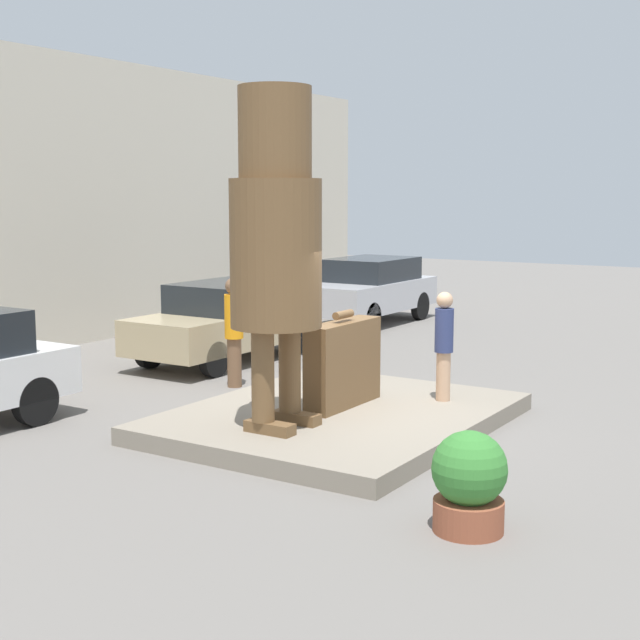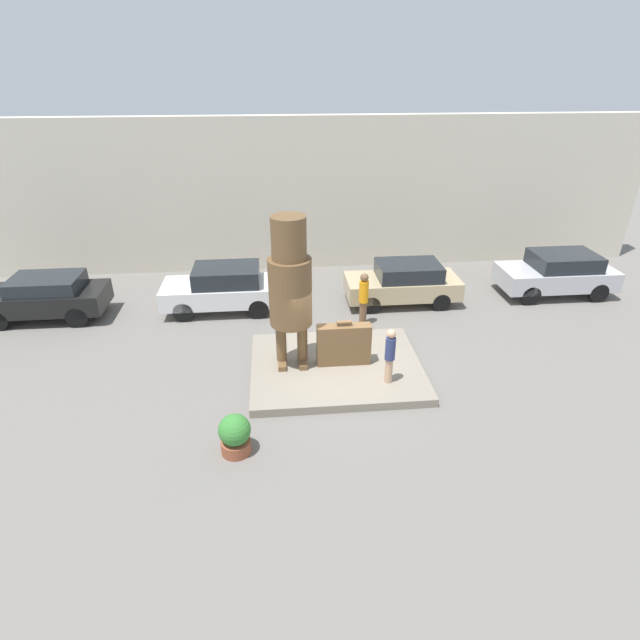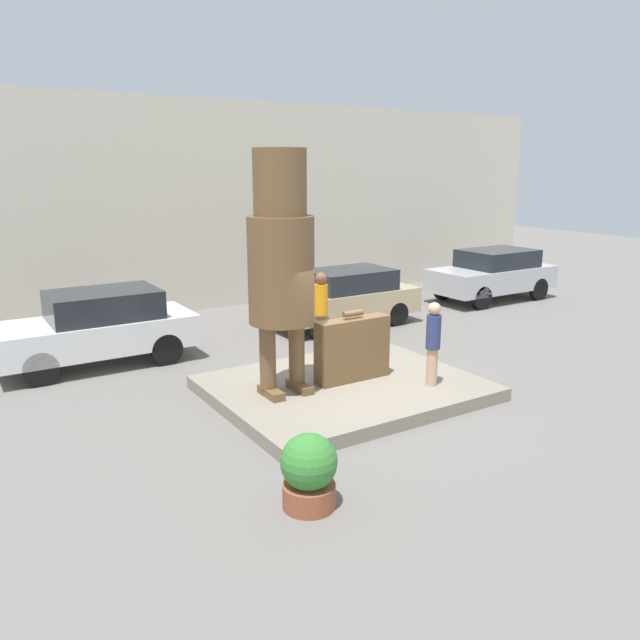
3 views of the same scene
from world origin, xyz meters
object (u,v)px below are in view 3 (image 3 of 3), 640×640
giant_suitcase (352,349)px  parked_car_silver (493,273)px  tourist (433,340)px  worker_hivis (321,307)px  parked_car_tan (345,296)px  statue_figure (281,255)px  parked_car_white (98,326)px  planter_pot (309,471)px

giant_suitcase → parked_car_silver: size_ratio=0.36×
tourist → worker_hivis: 3.78m
tourist → parked_car_silver: size_ratio=0.38×
tourist → parked_car_tan: bearing=72.3°
statue_figure → worker_hivis: size_ratio=2.33×
parked_car_silver → parked_car_white: bearing=1.0°
parked_car_white → parked_car_tan: bearing=179.9°
planter_pot → parked_car_tan: bearing=52.8°
parked_car_silver → statue_figure: bearing=23.5°
parked_car_tan → giant_suitcase: bearing=57.2°
statue_figure → parked_car_tan: bearing=44.7°
parked_car_silver → worker_hivis: (-7.66, -1.77, 0.14)m
parked_car_white → planter_pot: size_ratio=4.17×
tourist → parked_car_tan: (1.71, 5.34, -0.30)m
statue_figure → parked_car_silver: 11.20m
statue_figure → parked_car_tan: statue_figure is taller
parked_car_white → giant_suitcase: bearing=130.3°
tourist → parked_car_tan: 5.61m
parked_car_silver → worker_hivis: bearing=13.0°
statue_figure → tourist: 3.21m
statue_figure → parked_car_silver: size_ratio=1.02×
worker_hivis → parked_car_tan: bearing=41.8°
giant_suitcase → parked_car_tan: 5.11m
parked_car_white → worker_hivis: 4.94m
tourist → planter_pot: size_ratio=1.61×
giant_suitcase → parked_car_silver: 9.79m
parked_car_tan → worker_hivis: (-1.74, -1.56, 0.20)m
parked_car_white → parked_car_silver: size_ratio=0.98×
parked_car_tan → worker_hivis: bearing=41.8°
worker_hivis → giant_suitcase: bearing=-110.6°
tourist → worker_hivis: size_ratio=0.86×
giant_suitcase → planter_pot: bearing=-132.5°
giant_suitcase → parked_car_silver: (8.69, 4.51, 0.02)m
parked_car_silver → tourist: bearing=36.1°
tourist → worker_hivis: bearing=90.5°
parked_car_white → statue_figure: bearing=117.8°
parked_car_silver → worker_hivis: size_ratio=2.28×
giant_suitcase → parked_car_tan: bearing=57.2°
parked_car_tan → planter_pot: size_ratio=4.12×
parked_car_tan → parked_car_silver: bearing=-177.9°
parked_car_white → parked_car_tan: size_ratio=1.01×
parked_car_tan → planter_pot: bearing=52.8°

